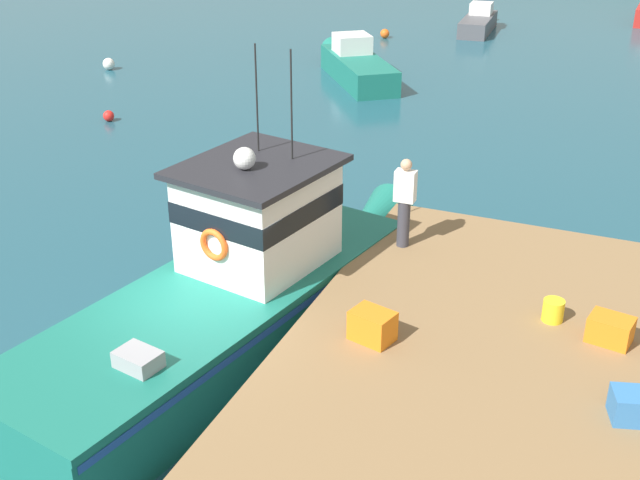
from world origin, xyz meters
name	(u,v)px	position (x,y,z in m)	size (l,w,h in m)	color
ground_plane	(208,351)	(0.00, 0.00, 0.00)	(200.00, 200.00, 0.00)	#1E4C5B
dock	(500,361)	(4.80, 0.00, 1.07)	(6.00, 9.00, 1.20)	#4C3D2D
main_fishing_boat	(237,287)	(0.31, 0.54, 1.01)	(4.06, 9.97, 4.80)	#196B5B
crate_single_far	(610,330)	(6.16, 0.91, 1.39)	(0.60, 0.44, 0.39)	orange
crate_stack_near_edge	(636,406)	(6.62, -0.81, 1.39)	(0.60, 0.44, 0.38)	#3370B2
crate_single_by_cleat	(372,326)	(3.00, -0.36, 1.43)	(0.60, 0.44, 0.45)	orange
bait_bucket	(553,310)	(5.32, 1.18, 1.37)	(0.32, 0.32, 0.34)	yellow
deckhand_by_the_boat	(405,201)	(2.48, 2.74, 2.06)	(0.36, 0.22, 1.63)	#383842
moored_boat_near_channel	(355,65)	(-3.91, 17.41, 0.52)	(4.55, 5.44, 1.51)	#196B5B
moored_boat_outer_mooring	(479,22)	(-1.69, 27.47, 0.41)	(1.44, 4.74, 1.19)	#4C4C51
mooring_buoy_outer	(385,34)	(-5.12, 24.34, 0.20)	(0.40, 0.40, 0.40)	#EA5B19
mooring_buoy_spare_mooring	(109,116)	(-9.09, 9.81, 0.17)	(0.34, 0.34, 0.34)	red
mooring_buoy_inshore	(109,64)	(-12.89, 15.06, 0.22)	(0.44, 0.44, 0.44)	silver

